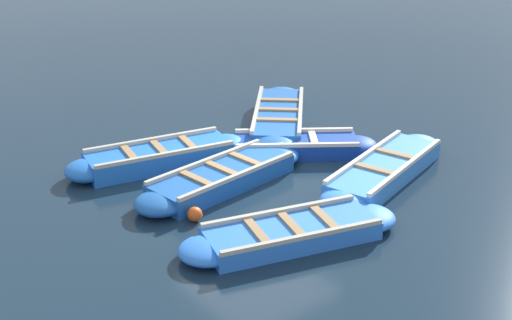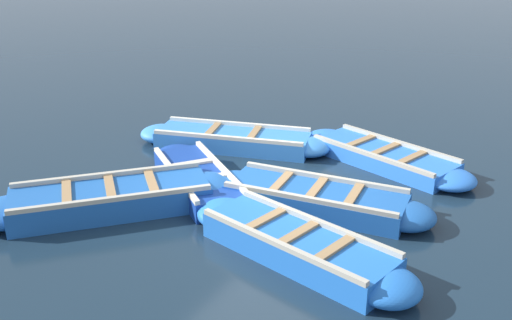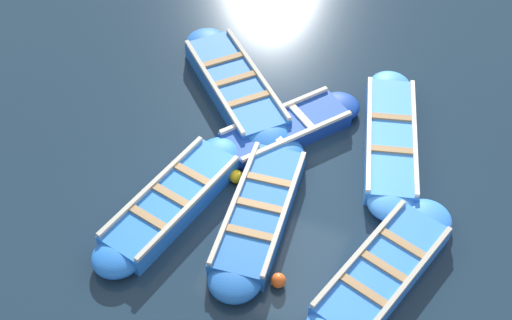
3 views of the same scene
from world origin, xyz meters
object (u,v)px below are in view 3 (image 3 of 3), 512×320
at_px(boat_centre, 260,212).
at_px(boat_stern_in, 390,140).
at_px(boat_near_quay, 383,272).
at_px(boat_tucked, 172,202).
at_px(buoy_yellow_far, 278,281).
at_px(boat_inner_gap, 286,129).
at_px(boat_broadside, 236,87).
at_px(buoy_orange_near, 236,177).

distance_m(boat_centre, boat_stern_in, 3.00).
distance_m(boat_near_quay, boat_centre, 2.30).
distance_m(boat_tucked, buoy_yellow_far, 2.38).
distance_m(boat_inner_gap, boat_centre, 2.07).
bearing_deg(boat_inner_gap, boat_tucked, -115.80).
distance_m(boat_broadside, boat_stern_in, 3.27).
distance_m(buoy_orange_near, buoy_yellow_far, 2.30).
distance_m(boat_stern_in, buoy_yellow_far, 3.76).
bearing_deg(boat_near_quay, boat_centre, 171.09).
height_order(boat_tucked, boat_centre, boat_tucked).
distance_m(boat_inner_gap, buoy_orange_near, 1.49).
relative_size(boat_broadside, boat_inner_gap, 1.14).
xyz_separation_m(boat_broadside, buoy_orange_near, (0.94, -2.14, -0.07)).
bearing_deg(boat_inner_gap, boat_centre, -81.80).
bearing_deg(boat_inner_gap, boat_stern_in, 14.21).
height_order(boat_centre, buoy_yellow_far, boat_centre).
bearing_deg(buoy_yellow_far, boat_tucked, 161.96).
height_order(boat_centre, buoy_orange_near, boat_centre).
xyz_separation_m(boat_centre, buoy_orange_near, (-0.71, 0.62, -0.04)).
distance_m(boat_near_quay, boat_tucked, 3.75).
bearing_deg(buoy_yellow_far, boat_broadside, 121.97).
xyz_separation_m(boat_near_quay, boat_tucked, (-3.75, -0.04, 0.04)).
distance_m(boat_tucked, boat_broadside, 3.16).
height_order(boat_inner_gap, buoy_orange_near, boat_inner_gap).
distance_m(boat_near_quay, boat_inner_gap, 3.51).
xyz_separation_m(boat_stern_in, buoy_yellow_far, (-0.83, -3.66, -0.04)).
bearing_deg(boat_centre, boat_broadside, 120.83).
bearing_deg(buoy_orange_near, boat_centre, -41.18).
height_order(boat_near_quay, boat_centre, boat_centre).
xyz_separation_m(boat_tucked, boat_centre, (1.48, 0.40, -0.02)).
height_order(boat_tucked, boat_stern_in, boat_tucked).
relative_size(boat_near_quay, boat_broadside, 1.04).
bearing_deg(buoy_orange_near, boat_near_quay, -18.11).
relative_size(boat_near_quay, boat_tucked, 1.00).
bearing_deg(boat_tucked, buoy_yellow_far, -18.04).
xyz_separation_m(boat_tucked, boat_inner_gap, (1.18, 2.44, -0.03)).
bearing_deg(boat_tucked, boat_broadside, 93.09).
bearing_deg(boat_broadside, boat_inner_gap, -27.80).
bearing_deg(boat_centre, boat_tucked, -164.93).
bearing_deg(boat_stern_in, buoy_orange_near, -140.54).
relative_size(boat_stern_in, buoy_orange_near, 15.95).
height_order(boat_tucked, buoy_orange_near, boat_tucked).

